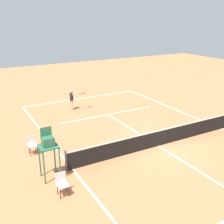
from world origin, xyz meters
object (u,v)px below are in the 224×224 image
(courtside_chair_mid, at_px, (32,144))
(umpire_chair, at_px, (48,146))
(player_serving, at_px, (72,98))
(courtside_chair_near, at_px, (62,183))
(tennis_ball, at_px, (92,119))

(courtside_chair_mid, bearing_deg, umpire_chair, 92.27)
(player_serving, relative_size, umpire_chair, 0.67)
(courtside_chair_near, bearing_deg, tennis_ball, -123.22)
(player_serving, distance_m, courtside_chair_mid, 7.34)
(player_serving, bearing_deg, umpire_chair, -21.98)
(tennis_ball, bearing_deg, player_serving, -82.86)
(tennis_ball, xyz_separation_m, courtside_chair_mid, (4.87, 3.01, 0.50))
(player_serving, relative_size, tennis_ball, 23.90)
(umpire_chair, bearing_deg, tennis_ball, -129.63)
(player_serving, height_order, tennis_ball, player_serving)
(umpire_chair, distance_m, courtside_chair_mid, 2.94)
(tennis_ball, height_order, umpire_chair, umpire_chair)
(courtside_chair_near, distance_m, courtside_chair_mid, 4.17)
(player_serving, relative_size, courtside_chair_near, 1.71)
(tennis_ball, distance_m, courtside_chair_near, 8.60)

